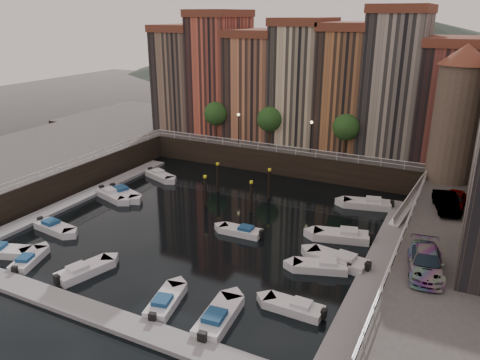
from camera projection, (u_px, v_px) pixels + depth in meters
The scene contains 32 objects.
ground at pixel (214, 221), 46.41m from camera, with size 200.00×200.00×0.00m, color black.
quay_far at pixel (303, 145), 67.77m from camera, with size 80.00×20.00×3.00m, color black.
quay_left at pixel (3, 172), 56.10m from camera, with size 20.00×36.00×3.00m, color black.
dock_left at pixel (84, 196), 52.38m from camera, with size 2.00×28.00×0.35m, color gray.
dock_right at pixel (378, 261), 38.64m from camera, with size 2.00×28.00×0.35m, color gray.
dock_near at pixel (91, 312), 32.06m from camera, with size 30.00×2.00×0.35m, color gray.
mountains at pixel (407, 56), 135.50m from camera, with size 145.00×100.00×18.00m.
far_terrace at pixel (324, 83), 61.08m from camera, with size 48.70×10.30×17.50m.
corner_tower at pixel (458, 112), 46.69m from camera, with size 5.20×5.20×13.80m.
promenade_trees at pixel (274, 120), 60.06m from camera, with size 21.20×3.20×5.20m.
street_lamps at pixel (273, 127), 59.31m from camera, with size 10.36×0.36×4.18m.
railings at pixel (236, 171), 49.25m from camera, with size 36.08×34.04×0.52m.
gangway at pixel (411, 199), 46.92m from camera, with size 2.78×8.32×3.73m.
mooring_pilings at pixel (236, 188), 50.73m from camera, with size 6.47×5.52×3.78m.
boat_left_0 at pixel (3, 251), 39.87m from camera, with size 4.73×3.09×1.07m.
boat_left_1 at pixel (54, 227), 44.26m from camera, with size 4.75×2.23×1.07m.
boat_left_2 at pixel (113, 195), 52.08m from camera, with size 4.97×3.05×1.11m.
boat_left_3 at pixel (123, 193), 52.54m from camera, with size 5.13×3.31×1.16m.
boat_left_4 at pixel (160, 176), 58.41m from camera, with size 4.80×3.17×1.08m.
boat_right_0 at pixel (295, 307), 32.28m from camera, with size 4.42×1.70×1.01m.
boat_right_1 at pixel (322, 266), 37.46m from camera, with size 4.66×2.93×1.05m.
boat_right_2 at pixel (339, 260), 38.31m from camera, with size 5.33×2.63×1.20m.
boat_right_3 at pixel (343, 236), 42.50m from camera, with size 5.38×3.06×1.20m.
boat_right_4 at pixel (368, 204), 49.65m from camera, with size 5.30×2.95×1.19m.
boat_near_0 at pixel (29, 260), 38.56m from camera, with size 2.69×4.23×0.95m.
boat_near_1 at pixel (84, 271), 36.85m from camera, with size 2.88×4.85×1.09m.
boat_near_2 at pixel (165, 302), 32.88m from camera, with size 2.51×4.65×1.04m.
boat_near_3 at pixel (218, 318), 31.06m from camera, with size 2.33×5.22×1.18m.
car_a at pixel (454, 201), 41.51m from camera, with size 1.73×4.30×1.47m, color gray.
car_b at pixel (446, 203), 41.04m from camera, with size 1.62×4.64×1.53m, color gray.
car_c at pixel (426, 264), 31.11m from camera, with size 2.19×5.38×1.56m, color gray.
boat_extra_791 at pixel (242, 231), 43.58m from camera, with size 4.27×1.68×0.97m.
Camera 1 is at (21.39, -36.61, 19.50)m, focal length 35.00 mm.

